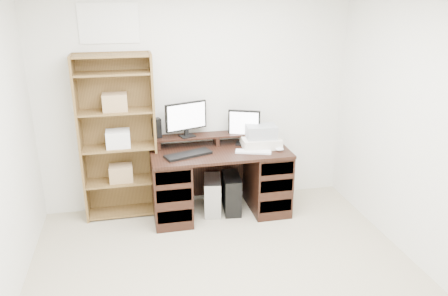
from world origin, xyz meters
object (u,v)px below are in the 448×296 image
object	(u,v)px
tower_silver	(213,195)
bookshelf	(118,136)
printer	(261,142)
monitor_small	(244,126)
tower_black	(231,193)
desk	(220,180)
monitor_wide	(186,118)

from	to	relation	value
tower_silver	bookshelf	distance (m)	1.24
printer	tower_silver	distance (m)	0.81
monitor_small	printer	world-z (taller)	monitor_small
tower_black	bookshelf	distance (m)	1.42
printer	bookshelf	distance (m)	1.56
printer	tower_silver	bearing A→B (deg)	-177.66
tower_silver	bookshelf	bearing A→B (deg)	179.47
desk	printer	size ratio (longest dim) A/B	3.55
printer	tower_silver	xyz separation A→B (m)	(-0.55, 0.01, -0.60)
desk	printer	world-z (taller)	printer
monitor_wide	bookshelf	xyz separation A→B (m)	(-0.74, 0.01, -0.17)
tower_silver	tower_black	xyz separation A→B (m)	(0.22, -0.01, 0.01)
printer	tower_black	distance (m)	0.68
desk	monitor_small	size ratio (longest dim) A/B	3.83
desk	tower_silver	xyz separation A→B (m)	(-0.08, 0.03, -0.19)
desk	tower_black	bearing A→B (deg)	5.66
monitor_wide	tower_silver	xyz separation A→B (m)	(0.25, -0.17, -0.88)
monitor_small	printer	xyz separation A→B (m)	(0.16, -0.13, -0.16)
monitor_wide	printer	distance (m)	0.87
printer	tower_silver	size ratio (longest dim) A/B	1.03
desk	monitor_wide	distance (m)	0.80
desk	monitor_wide	bearing A→B (deg)	149.07
desk	bookshelf	bearing A→B (deg)	168.79
tower_silver	printer	bearing A→B (deg)	9.31
desk	monitor_wide	xyz separation A→B (m)	(-0.33, 0.20, 0.70)
printer	tower_black	size ratio (longest dim) A/B	0.95
desk	monitor_small	distance (m)	0.67
bookshelf	monitor_wide	bearing A→B (deg)	-1.01
desk	monitor_wide	size ratio (longest dim) A/B	3.20
monitor_small	bookshelf	distance (m)	1.39
monitor_small	tower_black	distance (m)	0.78
desk	tower_black	world-z (taller)	desk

